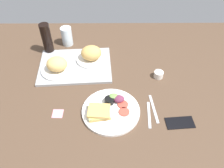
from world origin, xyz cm
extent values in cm
cube|color=#4C3828|center=(0.00, 0.00, -1.50)|extent=(190.00, 150.00, 3.00)
cube|color=#9EA0A3|center=(-21.30, 22.47, 0.80)|extent=(46.89, 35.63, 1.60)
cylinder|color=white|center=(-31.30, 17.47, 2.30)|extent=(20.31, 20.31, 1.40)
ellipsoid|color=#DBB266|center=(-30.99, 16.64, 7.29)|extent=(12.57, 10.86, 8.57)
cylinder|color=white|center=(-11.30, 27.47, 2.30)|extent=(19.06, 19.06, 1.40)
ellipsoid|color=tan|center=(-10.95, 27.16, 7.43)|extent=(13.00, 11.23, 8.86)
cylinder|color=white|center=(1.31, -13.76, 0.80)|extent=(30.59, 30.59, 1.60)
cube|color=tan|center=(-4.81, -16.51, 2.30)|extent=(12.35, 10.71, 1.40)
cube|color=#B2C66B|center=(-4.81, -16.51, 3.50)|extent=(12.14, 10.44, 1.00)
cube|color=tan|center=(-4.81, -16.51, 4.70)|extent=(11.69, 9.86, 1.40)
cylinder|color=#D14738|center=(8.19, -15.29, 2.00)|extent=(5.60, 5.60, 0.80)
cylinder|color=#D14738|center=(7.73, -10.40, 2.00)|extent=(5.60, 5.60, 0.80)
cylinder|color=black|center=(0.54, -8.41, 3.10)|extent=(5.20, 5.20, 3.00)
cylinder|color=#EFEACC|center=(0.54, -8.41, 4.20)|extent=(4.26, 4.26, 0.60)
ellipsoid|color=#729E4C|center=(2.84, -6.42, 3.40)|extent=(6.00, 4.80, 3.60)
ellipsoid|color=#6B2D47|center=(5.59, -7.64, 3.40)|extent=(6.00, 4.80, 3.60)
cylinder|color=silver|center=(-29.09, 47.02, 6.53)|extent=(7.45, 7.45, 13.07)
cylinder|color=black|center=(-40.36, 37.77, 10.72)|extent=(6.40, 6.40, 21.45)
cylinder|color=silver|center=(30.31, 12.79, 2.00)|extent=(5.60, 5.60, 4.00)
cube|color=#B7B7BC|center=(21.31, -15.76, 0.25)|extent=(2.48, 17.05, 0.50)
cube|color=#B7B7BC|center=(24.31, -11.76, 0.25)|extent=(3.28, 19.05, 0.50)
cube|color=black|center=(36.34, -21.00, 0.40)|extent=(14.89, 8.24, 0.80)
cube|color=pink|center=(-26.73, -14.69, 0.06)|extent=(5.77, 5.77, 0.12)
camera|label=1|loc=(1.40, -87.23, 96.94)|focal=36.56mm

